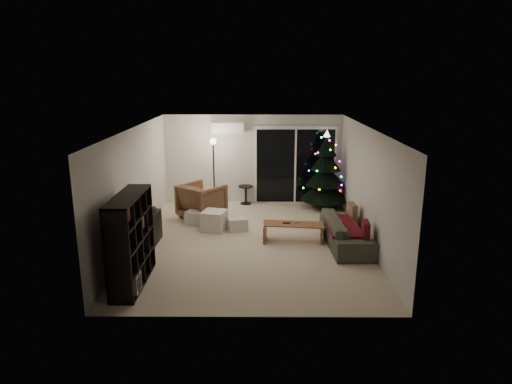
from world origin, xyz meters
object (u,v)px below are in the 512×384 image
bookshelf (119,240)px  media_cabinet (147,230)px  coffee_table (293,232)px  sofa (346,232)px  christmas_tree (326,170)px  armchair (202,201)px

bookshelf → media_cabinet: 1.95m
bookshelf → coffee_table: bearing=57.2°
sofa → christmas_tree: 2.94m
sofa → coffee_table: sofa is taller
bookshelf → armchair: bearing=99.5°
media_cabinet → christmas_tree: 5.14m
media_cabinet → coffee_table: 3.18m
bookshelf → sofa: (4.30, 1.89, -0.50)m
armchair → media_cabinet: bearing=101.7°
bookshelf → coffee_table: size_ratio=1.24×
sofa → coffee_table: 1.15m
bookshelf → coffee_table: 3.86m
armchair → coffee_table: (2.22, -1.69, -0.24)m
sofa → coffee_table: bearing=76.5°
bookshelf → armchair: (0.96, 3.80, -0.36)m
media_cabinet → armchair: (0.96, 1.92, 0.12)m
bookshelf → media_cabinet: bearing=113.6°
armchair → sofa: bearing=-171.6°
media_cabinet → christmas_tree: christmas_tree is taller
media_cabinet → coffee_table: (3.17, 0.23, -0.13)m
bookshelf → media_cabinet: bookshelf is taller
sofa → coffee_table: (-1.13, 0.23, -0.10)m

